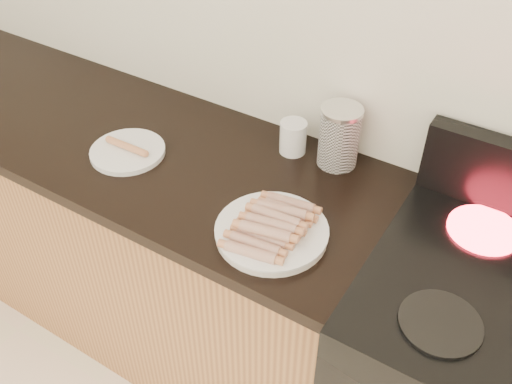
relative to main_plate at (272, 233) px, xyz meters
The scene contains 11 objects.
wall_back 0.61m from the main_plate, 109.60° to the left, with size 4.00×0.04×2.60m, color silver.
cabinet_base 0.99m from the main_plate, behind, with size 2.20×0.59×0.86m, color #A06D3D.
counter_slab 0.87m from the main_plate, behind, with size 2.20×0.62×0.04m, color black.
burner_near_left 0.45m from the main_plate, ahead, with size 0.18×0.18×0.01m, color black.
burner_far_left 0.54m from the main_plate, 32.61° to the left, with size 0.18×0.18×0.01m, color #FF1E2D.
main_plate is the anchor object (origin of this frame).
side_plate 0.55m from the main_plate, behind, with size 0.22×0.22×0.02m, color silver.
hotdog_pile 0.03m from the main_plate, 75.96° to the right, with size 0.13×0.25×0.05m.
plain_sausages 0.55m from the main_plate, behind, with size 0.14×0.02×0.02m.
canister 0.37m from the main_plate, 89.19° to the left, with size 0.12×0.12×0.19m.
mug 0.37m from the main_plate, 111.04° to the left, with size 0.08×0.08×0.10m, color white.
Camera 1 is at (0.67, 0.66, 1.92)m, focal length 40.00 mm.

